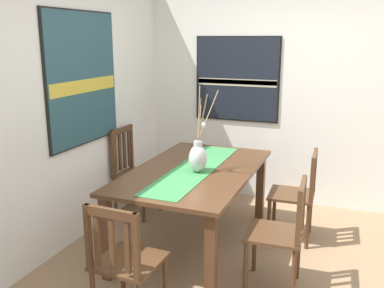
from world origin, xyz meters
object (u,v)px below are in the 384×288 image
chair_0 (133,170)px  chair_2 (297,193)px  chair_1 (281,232)px  chair_3 (125,262)px  centerpiece_vase (198,157)px  painting_on_side_wall (237,79)px  painting_on_back_wall (83,79)px  dining_table (195,179)px

chair_0 → chair_2: 1.80m
chair_1 → chair_3: chair_3 is taller
chair_1 → chair_3: 1.22m
centerpiece_vase → chair_0: size_ratio=0.78×
chair_2 → chair_3: 1.96m
painting_on_side_wall → centerpiece_vase: bearing=-176.9°
chair_0 → chair_3: (-1.73, -0.91, -0.03)m
centerpiece_vase → painting_on_back_wall: painting_on_back_wall is taller
dining_table → centerpiece_vase: 0.26m
dining_table → painting_on_back_wall: 1.42m
dining_table → chair_3: (-1.27, 0.01, -0.18)m
dining_table → centerpiece_vase: centerpiece_vase is taller
centerpiece_vase → painting_on_back_wall: size_ratio=0.60×
chair_3 → painting_on_side_wall: size_ratio=0.89×
centerpiece_vase → chair_0: centerpiece_vase is taller
dining_table → chair_3: size_ratio=1.98×
centerpiece_vase → chair_1: 0.99m
centerpiece_vase → chair_0: (0.55, 0.98, -0.40)m
dining_table → chair_2: (0.48, -0.88, -0.18)m
painting_on_back_wall → chair_2: bearing=-74.0°
chair_1 → centerpiece_vase: bearing=66.9°
dining_table → painting_on_back_wall: bearing=94.8°
centerpiece_vase → painting_on_side_wall: (1.53, 0.08, 0.55)m
chair_1 → chair_3: bearing=133.2°
centerpiece_vase → chair_2: centerpiece_vase is taller
painting_on_back_wall → painting_on_side_wall: 1.89m
centerpiece_vase → chair_1: (-0.35, -0.82, -0.43)m
painting_on_side_wall → dining_table: bearing=-179.1°
chair_3 → painting_on_back_wall: (1.17, 1.09, 1.08)m
chair_0 → painting_on_side_wall: 1.64m
centerpiece_vase → painting_on_back_wall: 1.34m
chair_3 → painting_on_back_wall: 1.93m
chair_3 → painting_on_back_wall: size_ratio=0.72×
chair_0 → chair_1: (-0.89, -1.80, -0.03)m
chair_0 → chair_1: 2.01m
chair_0 → chair_3: 1.96m
dining_table → chair_2: 1.02m
chair_3 → painting_on_side_wall: painting_on_side_wall is taller
chair_2 → chair_3: (-1.74, 0.89, 0.00)m
dining_table → painting_on_back_wall: (-0.09, 1.11, 0.89)m
chair_3 → dining_table: bearing=-0.5°
chair_0 → chair_2: size_ratio=1.09×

